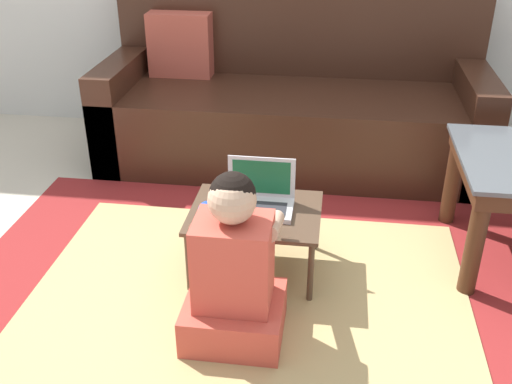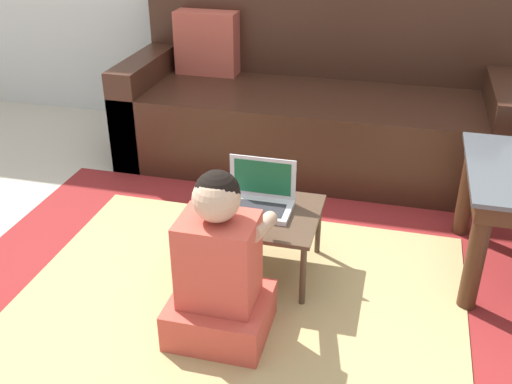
% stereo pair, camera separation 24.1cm
% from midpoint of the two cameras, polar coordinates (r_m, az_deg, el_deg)
% --- Properties ---
extents(ground_plane, '(16.00, 16.00, 0.00)m').
position_cam_midpoint_polar(ground_plane, '(2.48, -3.36, -8.61)').
color(ground_plane, beige).
extents(area_rug, '(2.38, 1.81, 0.01)m').
position_cam_midpoint_polar(area_rug, '(2.38, -3.69, -10.20)').
color(area_rug, maroon).
rests_on(area_rug, ground_plane).
extents(couch, '(2.10, 0.84, 0.94)m').
position_cam_midpoint_polar(couch, '(3.44, 1.36, 8.26)').
color(couch, '#381E14').
rests_on(couch, ground_plane).
extents(laptop_desk, '(0.52, 0.41, 0.28)m').
position_cam_midpoint_polar(laptop_desk, '(2.41, -2.93, -2.52)').
color(laptop_desk, '#4C3828').
rests_on(laptop_desk, ground_plane).
extents(laptop, '(0.27, 0.18, 0.19)m').
position_cam_midpoint_polar(laptop, '(2.40, -2.56, -0.89)').
color(laptop, silver).
rests_on(laptop, laptop_desk).
extents(computer_mouse, '(0.06, 0.10, 0.04)m').
position_cam_midpoint_polar(computer_mouse, '(2.39, -7.75, -1.65)').
color(computer_mouse, '#234CB2').
rests_on(computer_mouse, laptop_desk).
extents(person_seated, '(0.35, 0.42, 0.65)m').
position_cam_midpoint_polar(person_seated, '(2.07, -5.48, -7.79)').
color(person_seated, '#CC4C3D').
rests_on(person_seated, ground_plane).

